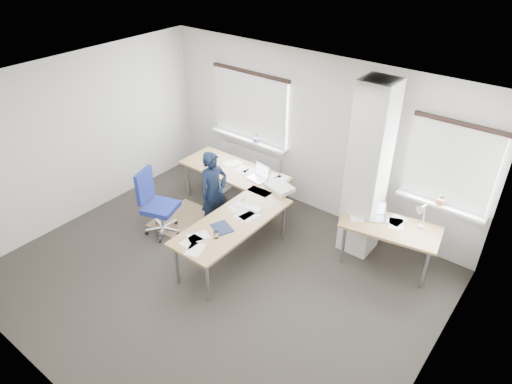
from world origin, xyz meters
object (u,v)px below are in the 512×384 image
Objects in this scene: task_chair at (160,216)px; person at (214,192)px; desk_side at (391,228)px; desk_main at (236,196)px.

task_chair is 0.80× the size of person.
desk_side is 3.70m from task_chair.
desk_side reaches higher than task_chair.
person reaches higher than desk_side.
desk_side is 1.05× the size of person.
desk_side is (2.35, 0.72, -0.01)m from desk_main.
task_chair reaches higher than desk_main.
desk_side is 2.84m from person.
desk_main is at bearing -52.78° from person.
desk_main is at bearing -173.01° from desk_side.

